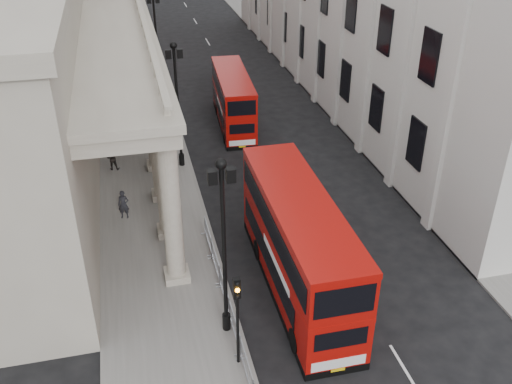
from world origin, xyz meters
TOP-DOWN VIEW (x-y plane):
  - sidewalk_west at (-3.00, 30.00)m, footprint 6.00×140.00m
  - sidewalk_east at (13.50, 30.00)m, footprint 3.00×140.00m
  - kerb at (-0.05, 30.00)m, footprint 0.20×140.00m
  - portico_building at (-10.50, 18.00)m, footprint 9.00×28.00m
  - lamp_post_south at (-0.60, 4.00)m, footprint 1.05×0.44m
  - lamp_post_mid at (-0.60, 20.00)m, footprint 1.05×0.44m
  - lamp_post_north at (-0.60, 36.00)m, footprint 1.05×0.44m
  - traffic_light at (-0.50, 1.98)m, footprint 0.28×0.33m
  - crowd_barriers at (-0.35, 2.23)m, footprint 0.50×18.75m
  - bus_near at (3.24, 6.13)m, footprint 2.81×11.41m
  - bus_far at (4.19, 26.15)m, footprint 2.90×9.55m
  - pedestrian_a at (-4.58, 14.20)m, footprint 0.69×0.51m
  - pedestrian_b at (-5.10, 20.43)m, footprint 0.91×0.76m
  - pedestrian_c at (-2.28, 20.45)m, footprint 1.02×0.76m

SIDE VIEW (x-z plane):
  - sidewalk_west at x=-3.00m, z-range 0.00..0.12m
  - sidewalk_east at x=13.50m, z-range 0.00..0.12m
  - kerb at x=-0.05m, z-range 0.00..0.14m
  - crowd_barriers at x=-0.35m, z-range 0.12..1.22m
  - pedestrian_b at x=-5.10m, z-range 0.12..1.78m
  - pedestrian_a at x=-4.58m, z-range 0.12..1.83m
  - pedestrian_c at x=-2.28m, z-range 0.12..2.03m
  - bus_far at x=4.19m, z-range 0.09..4.16m
  - bus_near at x=3.24m, z-range 0.11..5.03m
  - traffic_light at x=-0.50m, z-range 0.96..5.26m
  - lamp_post_south at x=-0.60m, z-range 0.75..9.07m
  - lamp_post_mid at x=-0.60m, z-range 0.75..9.07m
  - lamp_post_north at x=-0.60m, z-range 0.75..9.07m
  - portico_building at x=-10.50m, z-range 0.00..12.00m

